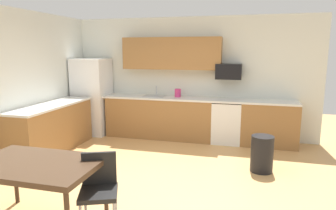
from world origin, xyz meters
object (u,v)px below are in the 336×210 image
object	(u,v)px
oven_range	(227,121)
dining_table	(35,168)
trash_bin	(262,154)
microwave	(229,71)
chair_near_table	(99,186)
refrigerator	(92,97)
kettle	(178,93)

from	to	relation	value
oven_range	dining_table	size ratio (longest dim) A/B	0.65
trash_bin	microwave	bearing A→B (deg)	113.04
chair_near_table	trash_bin	bearing A→B (deg)	49.84
chair_near_table	trash_bin	distance (m)	2.81
microwave	chair_near_table	size ratio (longest dim) A/B	0.64
dining_table	chair_near_table	world-z (taller)	chair_near_table
microwave	refrigerator	bearing A→B (deg)	-176.72
oven_range	kettle	world-z (taller)	kettle
trash_bin	kettle	world-z (taller)	kettle
microwave	trash_bin	world-z (taller)	microwave
refrigerator	dining_table	size ratio (longest dim) A/B	1.27
oven_range	microwave	distance (m)	1.07
refrigerator	chair_near_table	size ratio (longest dim) A/B	2.09
oven_range	chair_near_table	bearing A→B (deg)	-107.24
microwave	kettle	distance (m)	1.21
dining_table	trash_bin	distance (m)	3.41
oven_range	chair_near_table	xyz separation A→B (m)	(-1.13, -3.64, 0.05)
dining_table	chair_near_table	size ratio (longest dim) A/B	1.65
oven_range	kettle	distance (m)	1.24
oven_range	kettle	bearing A→B (deg)	177.39
trash_bin	kettle	size ratio (longest dim) A/B	3.00
microwave	trash_bin	distance (m)	2.12
microwave	chair_near_table	bearing A→B (deg)	-106.80
microwave	chair_near_table	distance (m)	4.03
refrigerator	dining_table	distance (m)	3.94
dining_table	kettle	xyz separation A→B (m)	(0.72, 3.84, 0.32)
microwave	kettle	size ratio (longest dim) A/B	2.70
chair_near_table	kettle	bearing A→B (deg)	89.52
chair_near_table	trash_bin	world-z (taller)	chair_near_table
chair_near_table	dining_table	bearing A→B (deg)	-167.81
dining_table	trash_bin	world-z (taller)	dining_table
microwave	kettle	world-z (taller)	microwave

